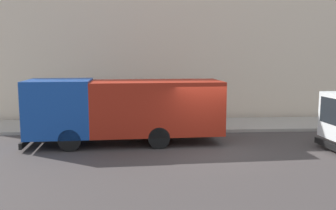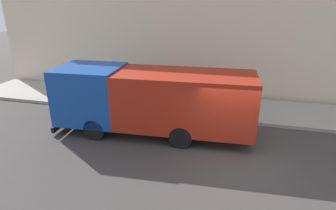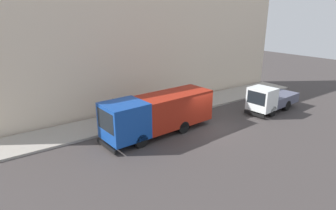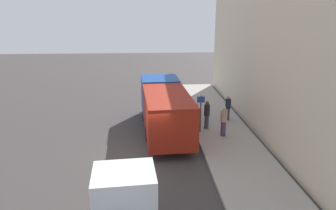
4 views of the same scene
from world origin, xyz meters
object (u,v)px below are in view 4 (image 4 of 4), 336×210
at_px(pedestrian_walking, 207,114).
at_px(large_utility_truck, 164,107).
at_px(traffic_cone_orange, 197,108).
at_px(street_sign_post, 201,110).
at_px(pedestrian_third, 224,121).
at_px(pedestrian_standing, 228,107).

bearing_deg(pedestrian_walking, large_utility_truck, 167.84).
xyz_separation_m(traffic_cone_orange, street_sign_post, (-0.37, -3.47, 0.96)).
bearing_deg(pedestrian_walking, traffic_cone_orange, 81.09).
height_order(large_utility_truck, pedestrian_third, large_utility_truck).
relative_size(traffic_cone_orange, street_sign_post, 0.33).
distance_m(traffic_cone_orange, street_sign_post, 3.62).
height_order(pedestrian_walking, pedestrian_standing, pedestrian_walking).
bearing_deg(pedestrian_standing, large_utility_truck, -178.59).
height_order(large_utility_truck, pedestrian_walking, large_utility_truck).
relative_size(pedestrian_walking, traffic_cone_orange, 2.36).
bearing_deg(traffic_cone_orange, pedestrian_standing, -40.44).
distance_m(large_utility_truck, pedestrian_walking, 2.59).
relative_size(pedestrian_walking, street_sign_post, 0.77).
xyz_separation_m(pedestrian_walking, street_sign_post, (-0.48, -0.56, 0.41)).
distance_m(large_utility_truck, street_sign_post, 2.16).
distance_m(pedestrian_third, street_sign_post, 1.44).
relative_size(pedestrian_standing, street_sign_post, 0.74).
height_order(pedestrian_walking, traffic_cone_orange, pedestrian_walking).
height_order(pedestrian_walking, pedestrian_third, pedestrian_third).
bearing_deg(large_utility_truck, pedestrian_walking, -4.49).
bearing_deg(street_sign_post, large_utility_truck, 163.54).
height_order(pedestrian_third, traffic_cone_orange, pedestrian_third).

